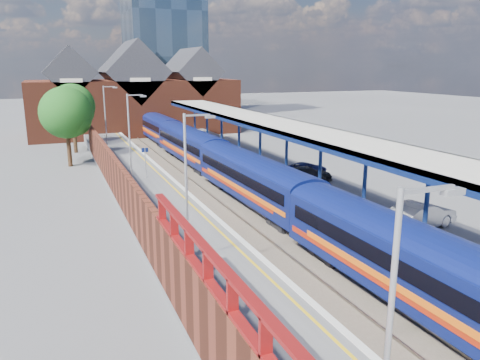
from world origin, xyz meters
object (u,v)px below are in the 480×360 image
Objects in this scene: lamp_post_d at (106,114)px; parked_car_dark at (307,175)px; train at (217,157)px; parked_car_blue at (306,169)px; lamp_post_c at (131,134)px; lamp_post_a at (394,340)px; parked_car_silver at (420,215)px; platform_sign at (145,157)px; lamp_post_b at (189,179)px.

parked_car_dark is at bearing -58.02° from lamp_post_d.
train reaches higher than parked_car_blue.
lamp_post_d reaches higher than parked_car_dark.
lamp_post_a is at bearing -90.00° from lamp_post_c.
lamp_post_a is 1.00× the size of lamp_post_c.
parked_car_silver is at bearing -73.82° from train.
lamp_post_d is (-7.86, 13.32, 2.87)m from train.
platform_sign reaches higher than parked_car_silver.
lamp_post_b is at bearing 90.00° from lamp_post_a.
platform_sign is (1.36, 18.00, -2.30)m from lamp_post_b.
lamp_post_a is at bearing -103.52° from train.
platform_sign is at bearing 59.63° from parked_car_blue.
lamp_post_b is at bearing -90.00° from lamp_post_d.
platform_sign reaches higher than parked_car_dark.
parked_car_dark reaches higher than parked_car_blue.
parked_car_blue is (12.75, -4.33, -1.14)m from platform_sign.
lamp_post_d is at bearing 95.56° from platform_sign.
lamp_post_c is at bearing 69.01° from parked_car_blue.
parked_car_dark is at bearing 63.04° from lamp_post_a.
train is 9.42× the size of lamp_post_b.
lamp_post_b is 2.80× the size of platform_sign.
platform_sign reaches higher than train.
lamp_post_a reaches higher than parked_car_dark.
train is at bearing 5.96° from platform_sign.
lamp_post_a is at bearing -90.00° from lamp_post_b.
parked_car_silver is 14.22m from parked_car_blue.
platform_sign is 13.35m from parked_car_dark.
parked_car_silver reaches higher than parked_car_dark.
platform_sign is (-6.49, -0.68, 0.57)m from train.
train is at bearing 29.15° from parked_car_dark.
lamp_post_b is 1.00× the size of lamp_post_c.
lamp_post_d is at bearing 90.00° from lamp_post_c.
lamp_post_a is 32.11m from platform_sign.
lamp_post_a is 19.29m from parked_car_silver.
parked_car_silver is (5.57, -19.21, -0.36)m from train.
parked_car_silver is (12.07, -18.53, -0.93)m from platform_sign.
train reaches higher than parked_car_silver.
lamp_post_a and lamp_post_b have the same top height.
train is 9.42× the size of lamp_post_d.
parked_car_blue is at bearing 44.09° from lamp_post_b.
train is at bearing 67.19° from lamp_post_b.
lamp_post_d is at bearing 90.00° from lamp_post_b.
lamp_post_c is 1.77× the size of parked_car_blue.
lamp_post_d is (0.00, 32.00, 0.00)m from lamp_post_b.
parked_car_blue is (6.26, -5.01, -0.57)m from train.
parked_car_silver is at bearing -50.92° from lamp_post_c.
platform_sign reaches higher than parked_car_blue.
train is 16.65× the size of parked_car_blue.
parked_car_dark is (12.89, -4.65, -3.35)m from lamp_post_c.
parked_car_blue is at bearing -13.24° from parked_car_silver.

